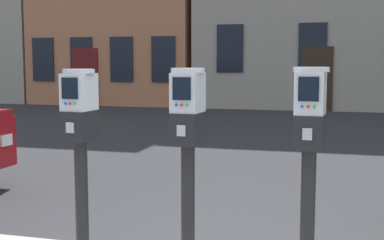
% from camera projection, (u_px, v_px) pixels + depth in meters
% --- Properties ---
extents(parking_meter_near_kerb, '(0.23, 0.26, 1.38)m').
position_uv_depth(parking_meter_near_kerb, '(80.00, 132.00, 3.57)').
color(parking_meter_near_kerb, black).
rests_on(parking_meter_near_kerb, sidewalk_slab).
extents(parking_meter_twin_adjacent, '(0.23, 0.26, 1.39)m').
position_uv_depth(parking_meter_twin_adjacent, '(188.00, 135.00, 3.37)').
color(parking_meter_twin_adjacent, black).
rests_on(parking_meter_twin_adjacent, sidewalk_slab).
extents(parking_meter_end_of_row, '(0.23, 0.26, 1.40)m').
position_uv_depth(parking_meter_end_of_row, '(309.00, 139.00, 3.16)').
color(parking_meter_end_of_row, black).
rests_on(parking_meter_end_of_row, sidewalk_slab).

